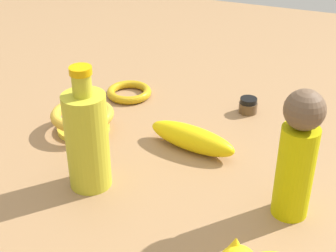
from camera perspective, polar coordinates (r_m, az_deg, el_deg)
The scene contains 7 objects.
ground at distance 0.89m, azimuth 0.00°, elevation -3.86°, with size 2.00×2.00×0.00m, color #936D47.
bowl at distance 0.98m, azimuth -9.83°, elevation 0.94°, with size 0.12×0.12×0.05m.
person_figure_adult at distance 0.74m, azimuth 14.74°, elevation -3.19°, with size 0.06×0.06×0.21m.
nail_polish_jar at distance 1.05m, azimuth 9.24°, elevation 2.37°, with size 0.04×0.04×0.03m.
bottle_tall at distance 0.79m, azimuth -9.33°, elevation -1.44°, with size 0.07×0.07×0.21m.
banana at distance 0.91m, azimuth 2.77°, elevation -1.42°, with size 0.17×0.05×0.05m, color yellow.
bangle at distance 1.11m, azimuth -4.51°, elevation 3.93°, with size 0.10×0.10×0.02m, color #BA8F14.
Camera 1 is at (0.68, 0.27, 0.50)m, focal length 52.77 mm.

